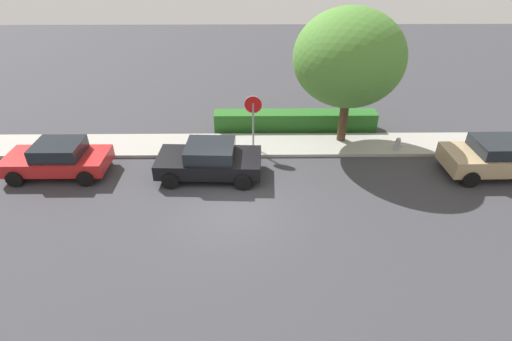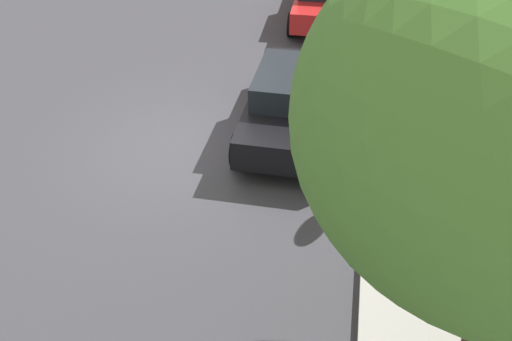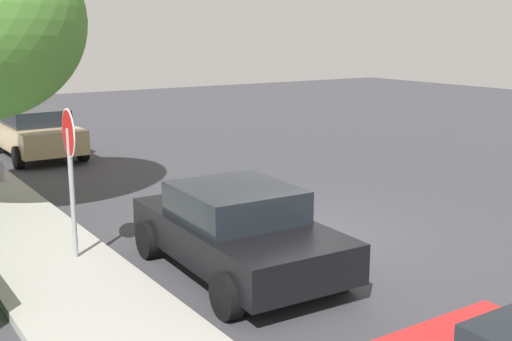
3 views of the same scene
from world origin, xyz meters
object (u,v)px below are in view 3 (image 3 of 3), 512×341
stop_sign (70,159)px  fire_hydrant (0,172)px  parked_car_tan (36,132)px  parked_car_black (237,229)px

stop_sign → fire_hydrant: stop_sign is taller
stop_sign → fire_hydrant: (6.33, -0.20, -1.41)m
parked_car_tan → fire_hydrant: 3.81m
parked_car_black → fire_hydrant: (8.06, 1.83, -0.35)m
stop_sign → parked_car_tan: 9.93m
stop_sign → fire_hydrant: 6.49m
stop_sign → parked_car_tan: size_ratio=0.62×
parked_car_tan → fire_hydrant: size_ratio=5.79×
parked_car_black → parked_car_tan: (11.40, 0.04, 0.04)m
parked_car_black → parked_car_tan: size_ratio=1.00×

